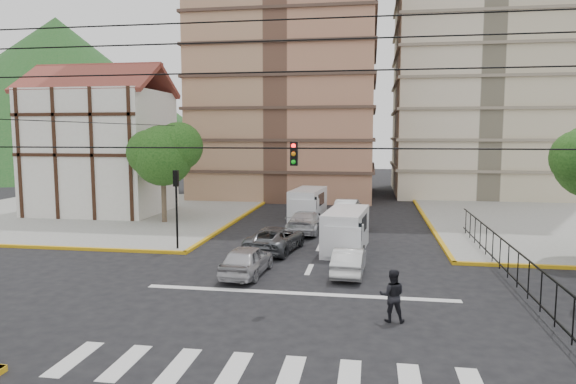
% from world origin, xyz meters
% --- Properties ---
extents(ground, '(160.00, 160.00, 0.00)m').
position_xyz_m(ground, '(0.00, 0.00, 0.00)').
color(ground, black).
rests_on(ground, ground).
extents(sidewalk_nw, '(26.00, 26.00, 0.15)m').
position_xyz_m(sidewalk_nw, '(-20.00, 20.00, 0.07)').
color(sidewalk_nw, gray).
rests_on(sidewalk_nw, ground).
extents(crosswalk_stripes, '(12.00, 2.40, 0.01)m').
position_xyz_m(crosswalk_stripes, '(0.00, -6.00, 0.01)').
color(crosswalk_stripes, silver).
rests_on(crosswalk_stripes, ground).
extents(stop_line, '(13.00, 0.40, 0.01)m').
position_xyz_m(stop_line, '(0.00, 1.20, 0.01)').
color(stop_line, silver).
rests_on(stop_line, ground).
extents(tudor_building, '(10.80, 8.05, 12.23)m').
position_xyz_m(tudor_building, '(-19.00, 20.00, 5.25)').
color(tudor_building, silver).
rests_on(tudor_building, ground).
extents(distant_hill, '(70.00, 70.00, 28.00)m').
position_xyz_m(distant_hill, '(-55.00, 70.00, 14.00)').
color(distant_hill, '#1A4E1D').
rests_on(distant_hill, ground).
extents(park_fence, '(0.10, 22.50, 1.66)m').
position_xyz_m(park_fence, '(9.00, 4.50, 0.00)').
color(park_fence, black).
rests_on(park_fence, ground).
extents(tree_tudor, '(5.39, 4.40, 7.43)m').
position_xyz_m(tree_tudor, '(-11.90, 16.01, 5.22)').
color(tree_tudor, '#473828').
rests_on(tree_tudor, ground).
extents(traffic_light_nw, '(0.28, 0.22, 4.40)m').
position_xyz_m(traffic_light_nw, '(-7.80, 7.80, 3.11)').
color(traffic_light_nw, black).
rests_on(traffic_light_nw, ground).
extents(traffic_light_hanging, '(18.00, 9.12, 0.92)m').
position_xyz_m(traffic_light_hanging, '(0.00, -2.04, 5.90)').
color(traffic_light_hanging, black).
rests_on(traffic_light_hanging, ground).
extents(van_right_lane, '(2.53, 5.33, 2.32)m').
position_xyz_m(van_right_lane, '(1.54, 9.12, 1.13)').
color(van_right_lane, silver).
rests_on(van_right_lane, ground).
extents(van_left_lane, '(2.53, 5.38, 2.35)m').
position_xyz_m(van_left_lane, '(-1.89, 19.58, 1.14)').
color(van_left_lane, silver).
rests_on(van_left_lane, ground).
extents(car_silver_front_left, '(1.97, 4.32, 1.44)m').
position_xyz_m(car_silver_front_left, '(-2.75, 3.55, 0.72)').
color(car_silver_front_left, '#B1B0B5').
rests_on(car_silver_front_left, ground).
extents(car_white_front_right, '(1.56, 3.99, 1.29)m').
position_xyz_m(car_white_front_right, '(1.94, 4.42, 0.65)').
color(car_white_front_right, silver).
rests_on(car_white_front_right, ground).
extents(car_grey_mid_left, '(3.06, 5.36, 1.41)m').
position_xyz_m(car_grey_mid_left, '(-2.34, 8.69, 0.70)').
color(car_grey_mid_left, '#56595D').
rests_on(car_grey_mid_left, ground).
extents(car_silver_rear_left, '(2.37, 5.21, 1.48)m').
position_xyz_m(car_silver_rear_left, '(-1.33, 14.27, 0.74)').
color(car_silver_rear_left, silver).
rests_on(car_silver_rear_left, ground).
extents(car_darkgrey_mid_right, '(2.12, 4.02, 1.31)m').
position_xyz_m(car_darkgrey_mid_right, '(1.77, 16.07, 0.65)').
color(car_darkgrey_mid_right, black).
rests_on(car_darkgrey_mid_right, ground).
extents(car_white_rear_right, '(2.13, 4.79, 1.53)m').
position_xyz_m(car_white_rear_right, '(1.13, 20.80, 0.76)').
color(car_white_rear_right, white).
rests_on(car_white_rear_right, ground).
extents(pedestrian_crosswalk, '(0.91, 0.71, 1.86)m').
position_xyz_m(pedestrian_crosswalk, '(3.68, -1.42, 0.93)').
color(pedestrian_crosswalk, black).
rests_on(pedestrian_crosswalk, ground).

